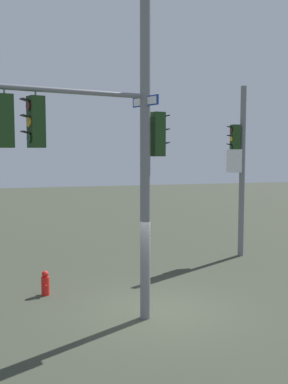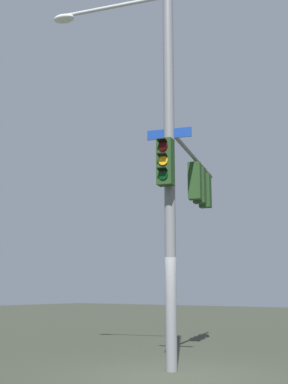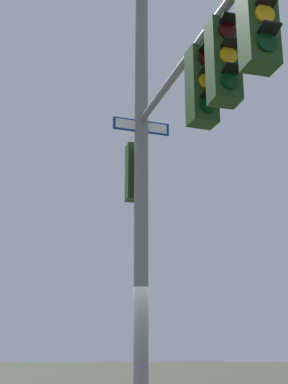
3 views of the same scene
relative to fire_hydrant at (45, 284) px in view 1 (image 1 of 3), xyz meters
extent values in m
plane|color=#363B2E|center=(-2.23, -2.77, -0.34)|extent=(80.00, 80.00, 0.00)
cylinder|color=slate|center=(-2.55, -2.36, 4.42)|extent=(0.26, 0.26, 9.53)
cylinder|color=slate|center=(-3.35, 0.22, 5.25)|extent=(1.71, 5.19, 0.12)
cube|color=#1E3D19|center=(-3.37, 0.29, 4.55)|extent=(0.44, 0.40, 1.10)
cylinder|color=#2F0403|center=(-3.43, 0.45, 4.89)|extent=(0.22, 0.10, 0.22)
cube|color=black|center=(-3.45, 0.52, 5.01)|extent=(0.25, 0.22, 0.06)
cylinder|color=#F2A814|center=(-3.43, 0.45, 4.55)|extent=(0.22, 0.10, 0.22)
cube|color=black|center=(-3.45, 0.52, 4.67)|extent=(0.25, 0.22, 0.06)
cylinder|color=black|center=(-3.43, 0.45, 4.21)|extent=(0.22, 0.10, 0.22)
cube|color=black|center=(-3.45, 0.52, 4.33)|extent=(0.25, 0.22, 0.06)
cylinder|color=slate|center=(-3.37, 0.29, 5.17)|extent=(0.04, 0.04, 0.15)
cube|color=#1E3D19|center=(-3.57, 0.93, 4.55)|extent=(0.42, 0.38, 1.10)
cylinder|color=slate|center=(-3.57, 0.93, 5.17)|extent=(0.04, 0.04, 0.15)
cube|color=#1E3D19|center=(-2.45, -2.69, 4.33)|extent=(0.42, 0.38, 1.10)
cylinder|color=#2F0403|center=(-2.41, -2.85, 4.67)|extent=(0.22, 0.08, 0.22)
cube|color=black|center=(-2.39, -2.92, 4.79)|extent=(0.24, 0.21, 0.06)
cylinder|color=#F2A814|center=(-2.41, -2.85, 4.33)|extent=(0.22, 0.08, 0.22)
cube|color=black|center=(-2.39, -2.92, 4.45)|extent=(0.24, 0.21, 0.06)
cylinder|color=black|center=(-2.41, -2.85, 3.99)|extent=(0.22, 0.08, 0.22)
cube|color=black|center=(-2.39, -2.92, 4.11)|extent=(0.24, 0.21, 0.06)
cube|color=navy|center=(-2.55, -2.36, 5.13)|extent=(1.05, 0.38, 0.24)
cube|color=white|center=(-2.56, -2.34, 5.13)|extent=(0.95, 0.32, 0.18)
cylinder|color=slate|center=(3.10, -7.90, 3.02)|extent=(0.23, 0.23, 6.74)
cube|color=white|center=(3.09, -7.55, 3.47)|extent=(0.39, 0.49, 0.91)
cube|color=#1E3D19|center=(3.09, -7.57, 4.34)|extent=(0.38, 0.32, 1.10)
cylinder|color=#2F0403|center=(3.10, -7.40, 4.68)|extent=(0.22, 0.04, 0.22)
cube|color=black|center=(3.11, -7.33, 4.80)|extent=(0.22, 0.17, 0.06)
cylinder|color=#F2A814|center=(3.10, -7.40, 4.34)|extent=(0.22, 0.04, 0.22)
cube|color=black|center=(3.11, -7.33, 4.46)|extent=(0.22, 0.17, 0.06)
cylinder|color=black|center=(3.10, -7.40, 4.00)|extent=(0.22, 0.04, 0.22)
cube|color=black|center=(3.11, -7.33, 4.12)|extent=(0.22, 0.17, 0.06)
cylinder|color=red|center=(0.00, 0.00, -0.07)|extent=(0.24, 0.24, 0.55)
sphere|color=red|center=(0.00, 0.00, 0.29)|extent=(0.20, 0.20, 0.20)
cylinder|color=red|center=(-0.14, 0.00, -0.04)|extent=(0.10, 0.09, 0.09)
cylinder|color=red|center=(0.14, 0.00, -0.04)|extent=(0.10, 0.09, 0.09)
camera|label=1|loc=(-13.67, 0.69, 4.01)|focal=43.48mm
camera|label=2|loc=(3.55, -11.92, 1.43)|focal=45.75mm
camera|label=3|loc=(-2.58, 6.56, 1.22)|focal=48.32mm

